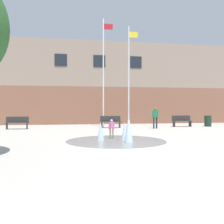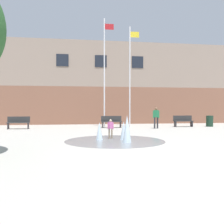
{
  "view_description": "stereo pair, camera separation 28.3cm",
  "coord_description": "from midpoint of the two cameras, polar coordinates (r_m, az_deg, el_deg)",
  "views": [
    {
      "loc": [
        -2.97,
        -8.63,
        1.63
      ],
      "look_at": [
        -0.2,
        7.46,
        1.3
      ],
      "focal_mm": 42.0,
      "sensor_mm": 36.0,
      "label": 1
    },
    {
      "loc": [
        -2.69,
        -8.67,
        1.63
      ],
      "look_at": [
        -0.2,
        7.46,
        1.3
      ],
      "focal_mm": 42.0,
      "sensor_mm": 36.0,
      "label": 2
    }
  ],
  "objects": [
    {
      "name": "ground_plane",
      "position": [
        9.25,
        8.32,
        -9.02
      ],
      "size": [
        100.0,
        100.0,
        0.0
      ],
      "primitive_type": "plane",
      "color": "#B2ADA3"
    },
    {
      "name": "library_building",
      "position": [
        27.44,
        -3.85,
        5.88
      ],
      "size": [
        36.0,
        6.05,
        7.78
      ],
      "color": "brown",
      "rests_on": "ground"
    },
    {
      "name": "park_bench_under_left_flagpole",
      "position": [
        20.29,
        -20.31,
        -2.16
      ],
      "size": [
        1.6,
        0.44,
        0.91
      ],
      "color": "#28282D",
      "rests_on": "ground"
    },
    {
      "name": "trash_can",
      "position": [
        22.96,
        19.82,
        -1.85
      ],
      "size": [
        0.56,
        0.56,
        0.9
      ],
      "primitive_type": "cylinder",
      "color": "#193323",
      "rests_on": "ground"
    },
    {
      "name": "child_in_fountain",
      "position": [
        13.37,
        -0.7,
        -3.35
      ],
      "size": [
        0.31,
        0.2,
        0.99
      ],
      "rotation": [
        0.0,
        0.0,
        0.46
      ],
      "color": "#89755B",
      "rests_on": "ground"
    },
    {
      "name": "adult_near_bench",
      "position": [
        19.84,
        8.99,
        -0.86
      ],
      "size": [
        0.5,
        0.35,
        1.59
      ],
      "rotation": [
        0.0,
        0.0,
        2.56
      ],
      "color": "#28282D",
      "rests_on": "ground"
    },
    {
      "name": "flagpole_left",
      "position": [
        20.93,
        -2.21,
        9.14
      ],
      "size": [
        0.8,
        0.1,
        8.57
      ],
      "color": "silver",
      "rests_on": "ground"
    },
    {
      "name": "park_bench_far_right",
      "position": [
        22.09,
        14.59,
        -1.86
      ],
      "size": [
        1.6,
        0.44,
        0.91
      ],
      "color": "#28282D",
      "rests_on": "ground"
    },
    {
      "name": "splash_fountain",
      "position": [
        12.46,
        0.91,
        -4.64
      ],
      "size": [
        4.77,
        4.77,
        1.26
      ],
      "color": "gray",
      "rests_on": "ground"
    },
    {
      "name": "flagpole_right",
      "position": [
        21.26,
        3.36,
        8.28
      ],
      "size": [
        0.8,
        0.1,
        8.04
      ],
      "color": "silver",
      "rests_on": "ground"
    },
    {
      "name": "park_bench_under_right_flagpole",
      "position": [
        20.3,
        -0.71,
        -2.09
      ],
      "size": [
        1.6,
        0.44,
        0.91
      ],
      "color": "#28282D",
      "rests_on": "ground"
    }
  ]
}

